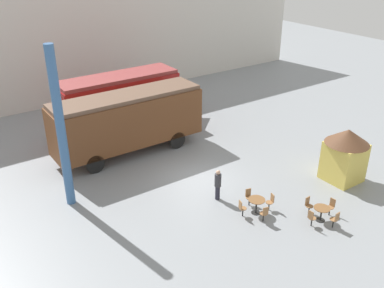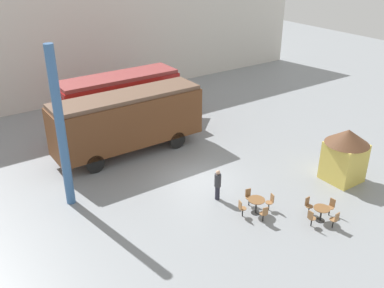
{
  "view_description": "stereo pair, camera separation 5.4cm",
  "coord_description": "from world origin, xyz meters",
  "px_view_note": "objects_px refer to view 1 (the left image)",
  "views": [
    {
      "loc": [
        -11.82,
        -16.68,
        12.08
      ],
      "look_at": [
        0.43,
        1.0,
        1.6
      ],
      "focal_mm": 40.0,
      "sensor_mm": 36.0,
      "label": 1
    },
    {
      "loc": [
        -11.77,
        -16.71,
        12.08
      ],
      "look_at": [
        0.43,
        1.0,
        1.6
      ],
      "focal_mm": 40.0,
      "sensor_mm": 36.0,
      "label": 2
    }
  ],
  "objects_px": {
    "visitor_person": "(218,184)",
    "cafe_table_near": "(322,211)",
    "streamlined_locomotive": "(129,96)",
    "cafe_chair_0": "(311,217)",
    "ticket_kiosk": "(345,152)",
    "cafe_table_mid": "(257,203)",
    "passenger_coach_wooden": "(128,119)"
  },
  "relations": [
    {
      "from": "cafe_table_mid",
      "to": "cafe_chair_0",
      "type": "relative_size",
      "value": 0.95
    },
    {
      "from": "cafe_table_mid",
      "to": "cafe_chair_0",
      "type": "distance_m",
      "value": 2.6
    },
    {
      "from": "streamlined_locomotive",
      "to": "cafe_chair_0",
      "type": "relative_size",
      "value": 11.46
    },
    {
      "from": "cafe_table_near",
      "to": "cafe_table_mid",
      "type": "relative_size",
      "value": 0.92
    },
    {
      "from": "cafe_table_near",
      "to": "streamlined_locomotive",
      "type": "bearing_deg",
      "value": 98.47
    },
    {
      "from": "visitor_person",
      "to": "ticket_kiosk",
      "type": "distance_m",
      "value": 7.23
    },
    {
      "from": "cafe_table_mid",
      "to": "ticket_kiosk",
      "type": "distance_m",
      "value": 6.13
    },
    {
      "from": "cafe_chair_0",
      "to": "ticket_kiosk",
      "type": "distance_m",
      "value": 5.2
    },
    {
      "from": "streamlined_locomotive",
      "to": "visitor_person",
      "type": "xyz_separation_m",
      "value": [
        -0.64,
        -10.79,
        -1.39
      ]
    },
    {
      "from": "streamlined_locomotive",
      "to": "ticket_kiosk",
      "type": "distance_m",
      "value": 14.5
    },
    {
      "from": "streamlined_locomotive",
      "to": "passenger_coach_wooden",
      "type": "height_order",
      "value": "streamlined_locomotive"
    },
    {
      "from": "passenger_coach_wooden",
      "to": "streamlined_locomotive",
      "type": "bearing_deg",
      "value": 62.2
    },
    {
      "from": "passenger_coach_wooden",
      "to": "visitor_person",
      "type": "bearing_deg",
      "value": -80.04
    },
    {
      "from": "streamlined_locomotive",
      "to": "cafe_table_near",
      "type": "bearing_deg",
      "value": -81.53
    },
    {
      "from": "streamlined_locomotive",
      "to": "passenger_coach_wooden",
      "type": "relative_size",
      "value": 1.09
    },
    {
      "from": "cafe_table_mid",
      "to": "visitor_person",
      "type": "bearing_deg",
      "value": 110.94
    },
    {
      "from": "cafe_chair_0",
      "to": "visitor_person",
      "type": "relative_size",
      "value": 0.52
    },
    {
      "from": "cafe_chair_0",
      "to": "cafe_table_near",
      "type": "bearing_deg",
      "value": 0.0
    },
    {
      "from": "passenger_coach_wooden",
      "to": "cafe_chair_0",
      "type": "bearing_deg",
      "value": -73.51
    },
    {
      "from": "cafe_table_mid",
      "to": "cafe_chair_0",
      "type": "height_order",
      "value": "cafe_chair_0"
    },
    {
      "from": "cafe_chair_0",
      "to": "cafe_table_mid",
      "type": "bearing_deg",
      "value": 117.47
    },
    {
      "from": "passenger_coach_wooden",
      "to": "cafe_table_near",
      "type": "bearing_deg",
      "value": -70.04
    },
    {
      "from": "cafe_table_near",
      "to": "ticket_kiosk",
      "type": "distance_m",
      "value": 4.51
    },
    {
      "from": "cafe_table_mid",
      "to": "ticket_kiosk",
      "type": "bearing_deg",
      "value": -2.71
    },
    {
      "from": "streamlined_locomotive",
      "to": "cafe_table_mid",
      "type": "height_order",
      "value": "streamlined_locomotive"
    },
    {
      "from": "cafe_table_mid",
      "to": "ticket_kiosk",
      "type": "relative_size",
      "value": 0.27
    },
    {
      "from": "streamlined_locomotive",
      "to": "cafe_table_mid",
      "type": "xyz_separation_m",
      "value": [
        0.13,
        -12.83,
        -1.7
      ]
    },
    {
      "from": "streamlined_locomotive",
      "to": "visitor_person",
      "type": "bearing_deg",
      "value": -93.41
    },
    {
      "from": "cafe_table_near",
      "to": "ticket_kiosk",
      "type": "height_order",
      "value": "ticket_kiosk"
    },
    {
      "from": "visitor_person",
      "to": "cafe_table_near",
      "type": "bearing_deg",
      "value": -55.67
    },
    {
      "from": "streamlined_locomotive",
      "to": "visitor_person",
      "type": "relative_size",
      "value": 5.97
    },
    {
      "from": "cafe_chair_0",
      "to": "ticket_kiosk",
      "type": "height_order",
      "value": "ticket_kiosk"
    }
  ]
}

